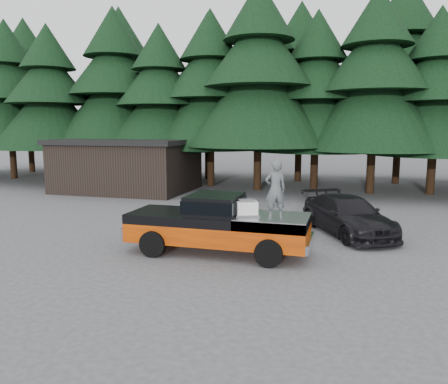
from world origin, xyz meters
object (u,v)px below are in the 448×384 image
(air_compressor, at_px, (247,209))
(pickup_truck, at_px, (218,233))
(parked_car, at_px, (348,215))
(utility_building, at_px, (128,165))
(man_on_bed, at_px, (275,189))

(air_compressor, bearing_deg, pickup_truck, 146.59)
(pickup_truck, bearing_deg, parked_car, 43.48)
(air_compressor, height_order, utility_building, utility_building)
(pickup_truck, relative_size, utility_building, 0.71)
(utility_building, bearing_deg, parked_car, -30.74)
(pickup_truck, xyz_separation_m, man_on_bed, (1.90, -0.31, 1.55))
(man_on_bed, bearing_deg, air_compressor, -31.32)
(pickup_truck, height_order, air_compressor, air_compressor)
(man_on_bed, bearing_deg, parked_car, -141.60)
(pickup_truck, relative_size, parked_car, 1.20)
(air_compressor, distance_m, man_on_bed, 1.13)
(utility_building, bearing_deg, air_compressor, -48.75)
(air_compressor, relative_size, man_on_bed, 0.36)
(pickup_truck, distance_m, utility_building, 15.45)
(parked_car, bearing_deg, air_compressor, -156.38)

